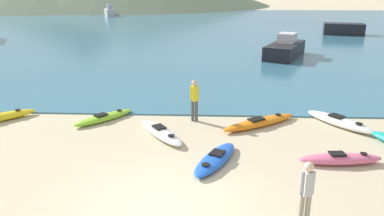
% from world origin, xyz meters
% --- Properties ---
extents(ground_plane, '(400.00, 400.00, 0.00)m').
position_xyz_m(ground_plane, '(0.00, 0.00, 0.00)').
color(ground_plane, '#C6B793').
extents(bay_water, '(160.00, 70.00, 0.06)m').
position_xyz_m(bay_water, '(0.00, 42.01, 0.03)').
color(bay_water, teal).
rests_on(bay_water, ground_plane).
extents(kayak_on_sand_0, '(2.22, 2.81, 0.34)m').
position_xyz_m(kayak_on_sand_0, '(-0.64, 4.73, 0.15)').
color(kayak_on_sand_0, white).
rests_on(kayak_on_sand_0, ground_plane).
extents(kayak_on_sand_1, '(2.32, 2.48, 0.30)m').
position_xyz_m(kayak_on_sand_1, '(-3.20, 6.29, 0.13)').
color(kayak_on_sand_1, '#8CCC2D').
rests_on(kayak_on_sand_1, ground_plane).
extents(kayak_on_sand_2, '(2.66, 0.83, 0.37)m').
position_xyz_m(kayak_on_sand_2, '(5.27, 2.73, 0.17)').
color(kayak_on_sand_2, '#E5668C').
rests_on(kayak_on_sand_2, ground_plane).
extents(kayak_on_sand_3, '(3.34, 2.56, 0.34)m').
position_xyz_m(kayak_on_sand_3, '(3.16, 5.98, 0.15)').
color(kayak_on_sand_3, orange).
rests_on(kayak_on_sand_3, ground_plane).
extents(kayak_on_sand_6, '(1.76, 2.74, 0.31)m').
position_xyz_m(kayak_on_sand_6, '(1.35, 2.62, 0.13)').
color(kayak_on_sand_6, blue).
rests_on(kayak_on_sand_6, ground_plane).
extents(kayak_on_sand_8, '(2.43, 2.91, 0.39)m').
position_xyz_m(kayak_on_sand_8, '(6.34, 6.14, 0.17)').
color(kayak_on_sand_8, white).
rests_on(kayak_on_sand_8, ground_plane).
extents(person_near_foreground, '(0.33, 0.25, 1.65)m').
position_xyz_m(person_near_foreground, '(3.34, -0.56, 0.94)').
color(person_near_foreground, gray).
rests_on(person_near_foreground, ground_plane).
extents(person_near_waterline, '(0.35, 0.27, 1.73)m').
position_xyz_m(person_near_waterline, '(0.55, 6.41, 0.99)').
color(person_near_waterline, '#4C4C4C').
rests_on(person_near_waterline, ground_plane).
extents(moored_boat_2, '(4.59, 3.00, 1.22)m').
position_xyz_m(moored_boat_2, '(16.05, 34.89, 0.67)').
color(moored_boat_2, black).
rests_on(moored_boat_2, bay_water).
extents(moored_boat_3, '(4.01, 5.67, 1.76)m').
position_xyz_m(moored_boat_3, '(6.93, 20.83, 0.68)').
color(moored_boat_3, black).
rests_on(moored_boat_3, bay_water).
extents(moored_boat_4, '(3.13, 5.33, 2.01)m').
position_xyz_m(moored_boat_4, '(-16.71, 59.78, 0.76)').
color(moored_boat_4, '#B2B2B7').
rests_on(moored_boat_4, bay_water).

